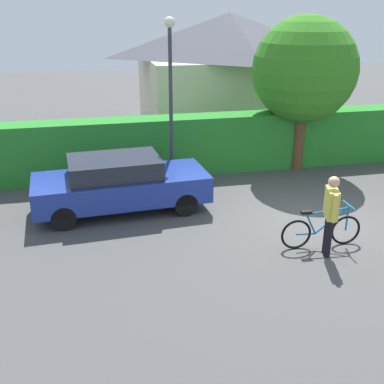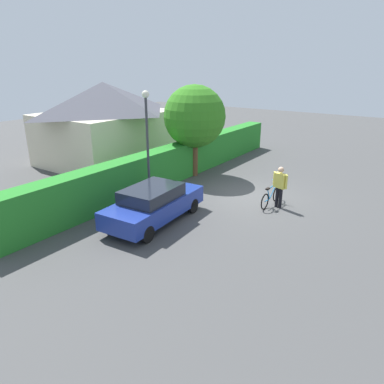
{
  "view_description": "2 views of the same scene",
  "coord_description": "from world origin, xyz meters",
  "px_view_note": "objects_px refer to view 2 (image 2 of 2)",
  "views": [
    {
      "loc": [
        -4.98,
        -9.07,
        4.68
      ],
      "look_at": [
        -2.9,
        0.24,
        0.92
      ],
      "focal_mm": 44.09,
      "sensor_mm": 36.0,
      "label": 1
    },
    {
      "loc": [
        -13.24,
        -6.1,
        5.38
      ],
      "look_at": [
        -3.19,
        0.88,
        0.97
      ],
      "focal_mm": 33.17,
      "sensor_mm": 36.0,
      "label": 2
    }
  ],
  "objects_px": {
    "bicycle": "(271,197)",
    "street_lamp": "(147,132)",
    "parked_car_near": "(154,204)",
    "tree_kerbside": "(195,117)",
    "person_rider": "(280,184)"
  },
  "relations": [
    {
      "from": "parked_car_near",
      "to": "street_lamp",
      "type": "relative_size",
      "value": 0.96
    },
    {
      "from": "person_rider",
      "to": "street_lamp",
      "type": "relative_size",
      "value": 0.38
    },
    {
      "from": "person_rider",
      "to": "tree_kerbside",
      "type": "height_order",
      "value": "tree_kerbside"
    },
    {
      "from": "bicycle",
      "to": "street_lamp",
      "type": "relative_size",
      "value": 0.39
    },
    {
      "from": "bicycle",
      "to": "tree_kerbside",
      "type": "height_order",
      "value": "tree_kerbside"
    },
    {
      "from": "bicycle",
      "to": "person_rider",
      "type": "height_order",
      "value": "person_rider"
    },
    {
      "from": "person_rider",
      "to": "street_lamp",
      "type": "distance_m",
      "value": 5.61
    },
    {
      "from": "tree_kerbside",
      "to": "parked_car_near",
      "type": "bearing_deg",
      "value": -159.62
    },
    {
      "from": "bicycle",
      "to": "street_lamp",
      "type": "height_order",
      "value": "street_lamp"
    },
    {
      "from": "bicycle",
      "to": "parked_car_near",
      "type": "bearing_deg",
      "value": 144.27
    },
    {
      "from": "bicycle",
      "to": "street_lamp",
      "type": "distance_m",
      "value": 5.58
    },
    {
      "from": "bicycle",
      "to": "tree_kerbside",
      "type": "bearing_deg",
      "value": 71.15
    },
    {
      "from": "tree_kerbside",
      "to": "bicycle",
      "type": "bearing_deg",
      "value": -108.85
    },
    {
      "from": "parked_car_near",
      "to": "tree_kerbside",
      "type": "distance_m",
      "value": 6.37
    },
    {
      "from": "street_lamp",
      "to": "tree_kerbside",
      "type": "height_order",
      "value": "tree_kerbside"
    }
  ]
}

